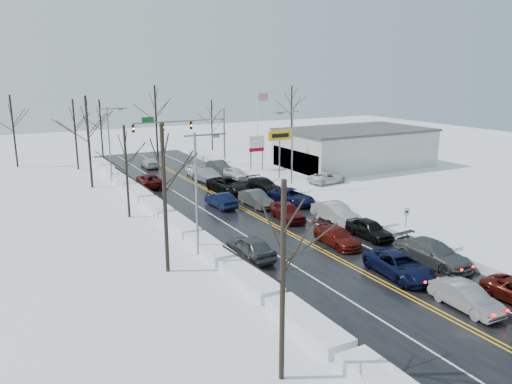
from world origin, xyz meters
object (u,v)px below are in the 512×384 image
flagpole (259,120)px  dealership_building (354,147)px  traffic_signal_mast (191,128)px  tires_plus_sign (280,139)px  oncoming_car_0 (221,207)px

flagpole → dealership_building: flagpole is taller
traffic_signal_mast → tires_plus_sign: size_ratio=2.21×
tires_plus_sign → dealership_building: (13.48, 2.01, -2.34)m
flagpole → traffic_signal_mast: bearing=-170.3°
traffic_signal_mast → dealership_building: size_ratio=0.65×
oncoming_car_0 → tires_plus_sign: bearing=-145.8°
oncoming_car_0 → traffic_signal_mast: bearing=-105.9°
flagpole → oncoming_car_0: flagpole is taller
traffic_signal_mast → oncoming_car_0: traffic_signal_mast is taller
tires_plus_sign → oncoming_car_0: bearing=-143.6°
tires_plus_sign → oncoming_car_0: tires_plus_sign is taller
tires_plus_sign → flagpole: (4.67, 14.01, 0.93)m
dealership_building → tires_plus_sign: bearing=-171.5°
flagpole → oncoming_car_0: size_ratio=2.20×
flagpole → dealership_building: size_ratio=0.49×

